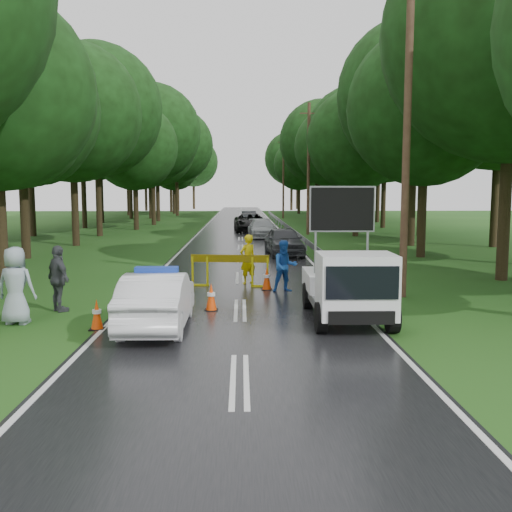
{
  "coord_description": "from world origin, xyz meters",
  "views": [
    {
      "loc": [
        0.04,
        -15.9,
        3.39
      ],
      "look_at": [
        0.51,
        2.26,
        1.3
      ],
      "focal_mm": 40.0,
      "sensor_mm": 36.0,
      "label": 1
    }
  ],
  "objects_px": {
    "queue_car_fourth": "(249,218)",
    "queue_car_first": "(284,241)",
    "police_sedan": "(157,301)",
    "work_truck": "(348,286)",
    "queue_car_third": "(250,222)",
    "civilian": "(285,266)",
    "officer": "(248,259)",
    "queue_car_second": "(262,229)",
    "barrier": "(230,263)"
  },
  "relations": [
    {
      "from": "queue_car_first",
      "to": "queue_car_second",
      "type": "relative_size",
      "value": 0.96
    },
    {
      "from": "police_sedan",
      "to": "queue_car_third",
      "type": "distance_m",
      "value": 33.36
    },
    {
      "from": "queue_car_fourth",
      "to": "queue_car_first",
      "type": "bearing_deg",
      "value": -87.23
    },
    {
      "from": "work_truck",
      "to": "queue_car_fourth",
      "type": "xyz_separation_m",
      "value": [
        -2.0,
        42.1,
        -0.26
      ]
    },
    {
      "from": "barrier",
      "to": "queue_car_fourth",
      "type": "relative_size",
      "value": 0.67
    },
    {
      "from": "barrier",
      "to": "queue_car_second",
      "type": "distance_m",
      "value": 21.26
    },
    {
      "from": "police_sedan",
      "to": "queue_car_first",
      "type": "relative_size",
      "value": 0.97
    },
    {
      "from": "civilian",
      "to": "queue_car_third",
      "type": "xyz_separation_m",
      "value": [
        -0.7,
        28.17,
        -0.1
      ]
    },
    {
      "from": "barrier",
      "to": "officer",
      "type": "height_order",
      "value": "officer"
    },
    {
      "from": "officer",
      "to": "queue_car_first",
      "type": "height_order",
      "value": "officer"
    },
    {
      "from": "officer",
      "to": "queue_car_second",
      "type": "relative_size",
      "value": 0.4
    },
    {
      "from": "police_sedan",
      "to": "barrier",
      "type": "distance_m",
      "value": 6.3
    },
    {
      "from": "queue_car_third",
      "to": "police_sedan",
      "type": "bearing_deg",
      "value": -97.97
    },
    {
      "from": "police_sedan",
      "to": "civilian",
      "type": "xyz_separation_m",
      "value": [
        3.53,
        5.07,
        0.17
      ]
    },
    {
      "from": "officer",
      "to": "queue_car_third",
      "type": "relative_size",
      "value": 0.33
    },
    {
      "from": "work_truck",
      "to": "civilian",
      "type": "relative_size",
      "value": 2.52
    },
    {
      "from": "civilian",
      "to": "queue_car_fourth",
      "type": "bearing_deg",
      "value": 80.7
    },
    {
      "from": "work_truck",
      "to": "barrier",
      "type": "relative_size",
      "value": 1.59
    },
    {
      "from": "work_truck",
      "to": "queue_car_second",
      "type": "relative_size",
      "value": 0.96
    },
    {
      "from": "barrier",
      "to": "queue_car_third",
      "type": "xyz_separation_m",
      "value": [
        1.17,
        27.17,
        -0.1
      ]
    },
    {
      "from": "queue_car_third",
      "to": "queue_car_first",
      "type": "bearing_deg",
      "value": -88.16
    },
    {
      "from": "work_truck",
      "to": "barrier",
      "type": "height_order",
      "value": "work_truck"
    },
    {
      "from": "queue_car_first",
      "to": "queue_car_fourth",
      "type": "xyz_separation_m",
      "value": [
        -1.49,
        26.73,
        -0.06
      ]
    },
    {
      "from": "civilian",
      "to": "queue_car_third",
      "type": "bearing_deg",
      "value": 81.06
    },
    {
      "from": "police_sedan",
      "to": "officer",
      "type": "height_order",
      "value": "officer"
    },
    {
      "from": "police_sedan",
      "to": "barrier",
      "type": "relative_size",
      "value": 1.53
    },
    {
      "from": "queue_car_first",
      "to": "queue_car_fourth",
      "type": "relative_size",
      "value": 1.06
    },
    {
      "from": "officer",
      "to": "queue_car_fourth",
      "type": "height_order",
      "value": "officer"
    },
    {
      "from": "police_sedan",
      "to": "work_truck",
      "type": "bearing_deg",
      "value": -172.51
    },
    {
      "from": "police_sedan",
      "to": "queue_car_second",
      "type": "xyz_separation_m",
      "value": [
        3.58,
        27.24,
        -0.04
      ]
    },
    {
      "from": "work_truck",
      "to": "officer",
      "type": "distance_m",
      "value": 6.55
    },
    {
      "from": "queue_car_first",
      "to": "officer",
      "type": "bearing_deg",
      "value": -106.62
    },
    {
      "from": "queue_car_second",
      "to": "officer",
      "type": "bearing_deg",
      "value": -97.44
    },
    {
      "from": "civilian",
      "to": "queue_car_fourth",
      "type": "relative_size",
      "value": 0.42
    },
    {
      "from": "barrier",
      "to": "civilian",
      "type": "relative_size",
      "value": 1.59
    },
    {
      "from": "queue_car_first",
      "to": "queue_car_second",
      "type": "bearing_deg",
      "value": 89.33
    },
    {
      "from": "work_truck",
      "to": "barrier",
      "type": "xyz_separation_m",
      "value": [
        -3.17,
        5.42,
        -0.07
      ]
    },
    {
      "from": "queue_car_fourth",
      "to": "queue_car_second",
      "type": "bearing_deg",
      "value": -87.65
    },
    {
      "from": "civilian",
      "to": "queue_car_third",
      "type": "height_order",
      "value": "civilian"
    },
    {
      "from": "barrier",
      "to": "queue_car_first",
      "type": "xyz_separation_m",
      "value": [
        2.66,
        9.95,
        -0.12
      ]
    },
    {
      "from": "police_sedan",
      "to": "queue_car_fourth",
      "type": "xyz_separation_m",
      "value": [
        2.83,
        42.76,
        -0.02
      ]
    },
    {
      "from": "queue_car_second",
      "to": "queue_car_fourth",
      "type": "xyz_separation_m",
      "value": [
        -0.75,
        15.52,
        0.02
      ]
    },
    {
      "from": "civilian",
      "to": "queue_car_first",
      "type": "distance_m",
      "value": 10.98
    },
    {
      "from": "queue_car_first",
      "to": "queue_car_second",
      "type": "distance_m",
      "value": 11.24
    },
    {
      "from": "officer",
      "to": "civilian",
      "type": "bearing_deg",
      "value": 91.34
    },
    {
      "from": "work_truck",
      "to": "queue_car_first",
      "type": "relative_size",
      "value": 1.01
    },
    {
      "from": "queue_car_first",
      "to": "queue_car_third",
      "type": "distance_m",
      "value": 17.28
    },
    {
      "from": "police_sedan",
      "to": "barrier",
      "type": "height_order",
      "value": "police_sedan"
    },
    {
      "from": "barrier",
      "to": "civilian",
      "type": "xyz_separation_m",
      "value": [
        1.87,
        -1.0,
        0.0
      ]
    },
    {
      "from": "work_truck",
      "to": "civilian",
      "type": "height_order",
      "value": "work_truck"
    }
  ]
}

